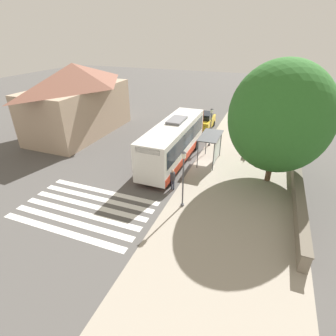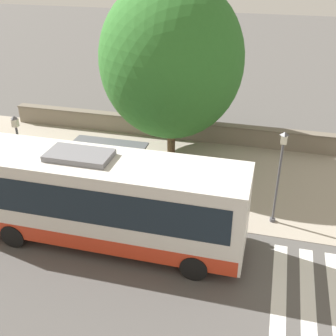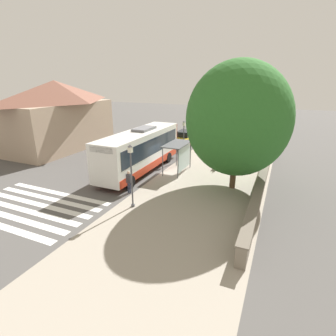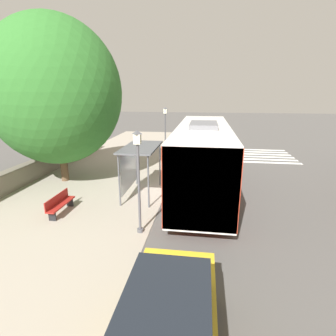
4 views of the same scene
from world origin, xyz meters
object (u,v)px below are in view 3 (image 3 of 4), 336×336
street_lamp_near (184,137)px  parked_car_behind_bus (184,139)px  bench (218,162)px  street_lamp_far (131,171)px  bus_shelter (179,149)px  shade_tree (238,119)px  bus (140,150)px  pedestrian (129,180)px

street_lamp_near → parked_car_behind_bus: bearing=-70.6°
bench → street_lamp_far: 10.90m
bus_shelter → parked_car_behind_bus: bus_shelter is taller
bench → shade_tree: (-2.15, 4.34, 4.79)m
bus_shelter → parked_car_behind_bus: bearing=-72.6°
bus → street_lamp_far: bearing=115.1°
street_lamp_near → street_lamp_far: size_ratio=0.95×
street_lamp_near → shade_tree: bearing=138.2°
bus → bus_shelter: size_ratio=3.19×
shade_tree → parked_car_behind_bus: (7.92, -10.61, -4.33)m
pedestrian → street_lamp_far: (-1.37, 1.78, 1.49)m
street_lamp_near → street_lamp_far: street_lamp_far is taller
parked_car_behind_bus → street_lamp_far: bearing=98.8°
pedestrian → street_lamp_near: bearing=-93.9°
street_lamp_far → pedestrian: bearing=-52.4°
street_lamp_near → bus_shelter: bearing=104.8°
bus → pedestrian: 5.02m
bus → bench: (-6.24, -3.80, -1.50)m
pedestrian → parked_car_behind_bus: (1.17, -14.70, -0.06)m
bus_shelter → street_lamp_near: size_ratio=0.86×
street_lamp_far → parked_car_behind_bus: street_lamp_far is taller
pedestrian → parked_car_behind_bus: 14.75m
bus_shelter → pedestrian: bearing=73.8°
bus_shelter → bench: size_ratio=1.84×
pedestrian → street_lamp_far: 2.70m
bus → parked_car_behind_bus: 10.13m
street_lamp_near → bench: bearing=164.3°
bus → parked_car_behind_bus: (-0.47, -10.06, -1.04)m
bus_shelter → parked_car_behind_bus: (2.82, -8.99, -1.23)m
street_lamp_far → shade_tree: size_ratio=0.45×
bus_shelter → bench: (-2.95, -2.72, -1.69)m
bench → street_lamp_near: street_lamp_near is taller
bench → bus: bearing=31.3°
street_lamp_far → street_lamp_near: bearing=-86.3°
street_lamp_far → shade_tree: (-5.38, -5.87, 2.78)m
bus → street_lamp_near: bearing=-114.9°
shade_tree → parked_car_behind_bus: shade_tree is taller
bus_shelter → street_lamp_near: bearing=-75.2°
bench → street_lamp_far: size_ratio=0.44×
bus → bus_shelter: (-3.29, -1.07, 0.19)m
bus_shelter → pedestrian: size_ratio=2.01×
bus_shelter → street_lamp_near: (1.01, -3.84, 0.21)m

